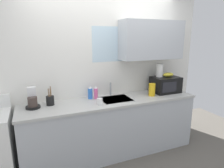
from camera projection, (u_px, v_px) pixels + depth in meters
The scene contains 12 objects.
kitchen_wall_assembly at pixel (113, 67), 3.23m from camera, with size 3.49×0.42×2.50m.
counter_unit at pixel (112, 126), 3.11m from camera, with size 2.72×0.63×0.90m.
sink_faucet at pixel (110, 89), 3.22m from camera, with size 0.03×0.03×0.21m, color #B2B5BA.
microwave at pixel (165, 85), 3.40m from camera, with size 0.46×0.35×0.27m.
banana_bunch at pixel (168, 75), 3.38m from camera, with size 0.20×0.11×0.07m, color gold.
paper_towel_roll at pixel (160, 70), 3.35m from camera, with size 0.11×0.11×0.22m, color white.
coffee_maker at pixel (32, 100), 2.66m from camera, with size 0.19×0.21×0.28m.
dish_soap_bottle_pink at pixel (96, 93), 3.04m from camera, with size 0.06×0.06×0.20m.
dish_soap_bottle_blue at pixel (90, 93), 3.04m from camera, with size 0.07×0.07×0.20m.
cereal_canister at pixel (152, 90), 3.19m from camera, with size 0.10×0.10×0.20m, color gold.
mug_white at pixel (100, 102), 2.78m from camera, with size 0.08×0.08×0.10m, color white.
utensil_crock at pixel (50, 100), 2.76m from camera, with size 0.11×0.11×0.27m.
Camera 1 is at (-1.10, -2.64, 1.84)m, focal length 31.47 mm.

